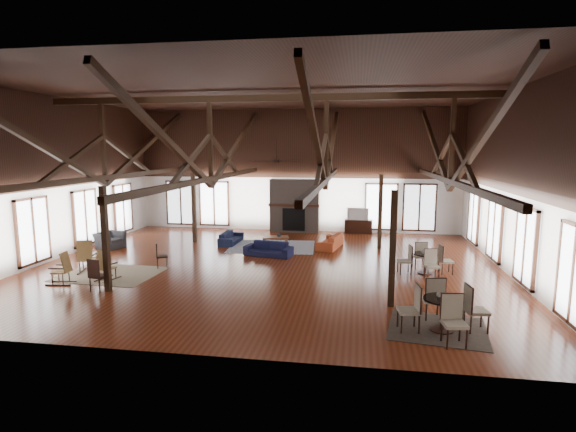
% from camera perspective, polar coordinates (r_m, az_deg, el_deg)
% --- Properties ---
extents(floor, '(16.00, 16.00, 0.00)m').
position_cam_1_polar(floor, '(15.93, -2.58, -6.32)').
color(floor, '#632914').
rests_on(floor, ground).
extents(ceiling, '(16.00, 14.00, 0.02)m').
position_cam_1_polar(ceiling, '(15.51, -2.73, 15.63)').
color(ceiling, black).
rests_on(ceiling, wall_back).
extents(wall_back, '(16.00, 0.02, 6.00)m').
position_cam_1_polar(wall_back, '(22.32, 0.97, 5.77)').
color(wall_back, white).
rests_on(wall_back, floor).
extents(wall_front, '(16.00, 0.02, 6.00)m').
position_cam_1_polar(wall_front, '(8.72, -11.93, 1.18)').
color(wall_front, white).
rests_on(wall_front, floor).
extents(wall_left, '(0.02, 14.00, 6.00)m').
position_cam_1_polar(wall_left, '(18.75, -27.43, 4.28)').
color(wall_left, white).
rests_on(wall_left, floor).
extents(wall_right, '(0.02, 14.00, 6.00)m').
position_cam_1_polar(wall_right, '(15.89, 26.96, 3.70)').
color(wall_right, white).
rests_on(wall_right, floor).
extents(roof_truss, '(15.60, 14.07, 3.14)m').
position_cam_1_polar(roof_truss, '(15.39, -2.68, 8.33)').
color(roof_truss, black).
rests_on(roof_truss, wall_back).
extents(post_grid, '(8.16, 7.16, 3.05)m').
position_cam_1_polar(post_grid, '(15.61, -2.62, -0.90)').
color(post_grid, black).
rests_on(post_grid, floor).
extents(fireplace, '(2.50, 0.69, 2.60)m').
position_cam_1_polar(fireplace, '(22.15, 0.84, 1.30)').
color(fireplace, '#68584F').
rests_on(fireplace, floor).
extents(ceiling_fan, '(1.60, 1.60, 0.75)m').
position_cam_1_polar(ceiling_fan, '(14.32, -1.51, 7.13)').
color(ceiling_fan, black).
rests_on(ceiling_fan, roof_truss).
extents(sofa_navy_front, '(1.94, 1.08, 0.53)m').
position_cam_1_polar(sofa_navy_front, '(17.31, -2.50, -4.20)').
color(sofa_navy_front, black).
rests_on(sofa_navy_front, floor).
extents(sofa_navy_left, '(1.72, 0.72, 0.50)m').
position_cam_1_polar(sofa_navy_left, '(19.70, -7.26, -2.74)').
color(sofa_navy_left, '#141B37').
rests_on(sofa_navy_left, floor).
extents(sofa_orange, '(1.97, 1.08, 0.55)m').
position_cam_1_polar(sofa_orange, '(18.77, 5.34, -3.20)').
color(sofa_orange, '#B04522').
rests_on(sofa_orange, floor).
extents(coffee_table, '(1.20, 0.81, 0.42)m').
position_cam_1_polar(coffee_table, '(18.89, -1.60, -2.80)').
color(coffee_table, brown).
rests_on(coffee_table, floor).
extents(vase, '(0.25, 0.25, 0.20)m').
position_cam_1_polar(vase, '(18.88, -1.15, -2.32)').
color(vase, '#B2B2B2').
rests_on(vase, coffee_table).
extents(armchair, '(1.22, 1.13, 0.66)m').
position_cam_1_polar(armchair, '(20.01, -21.68, -2.87)').
color(armchair, '#262628').
rests_on(armchair, floor).
extents(side_table_lamp, '(0.41, 0.41, 1.05)m').
position_cam_1_polar(side_table_lamp, '(20.71, -22.07, -2.33)').
color(side_table_lamp, black).
rests_on(side_table_lamp, floor).
extents(rocking_chair_a, '(0.68, 0.95, 1.10)m').
position_cam_1_polar(rocking_chair_a, '(16.40, -24.26, -4.78)').
color(rocking_chair_a, olive).
rests_on(rocking_chair_a, floor).
extents(rocking_chair_b, '(0.58, 0.83, 0.98)m').
position_cam_1_polar(rocking_chair_b, '(15.19, -22.24, -5.92)').
color(rocking_chair_b, olive).
rests_on(rocking_chair_b, floor).
extents(rocking_chair_c, '(0.82, 0.50, 0.99)m').
position_cam_1_polar(rocking_chair_c, '(15.32, -26.66, -6.04)').
color(rocking_chair_c, olive).
rests_on(rocking_chair_c, floor).
extents(side_chair_a, '(0.51, 0.51, 0.89)m').
position_cam_1_polar(side_chair_a, '(16.12, -16.03, -4.57)').
color(side_chair_a, black).
rests_on(side_chair_a, floor).
extents(side_chair_b, '(0.49, 0.49, 0.99)m').
position_cam_1_polar(side_chair_b, '(14.06, -23.19, -6.63)').
color(side_chair_b, black).
rests_on(side_chair_b, floor).
extents(cafe_table_near, '(2.06, 2.06, 1.06)m').
position_cam_1_polar(cafe_table_near, '(10.89, 19.05, -11.02)').
color(cafe_table_near, black).
rests_on(cafe_table_near, floor).
extents(cafe_table_far, '(1.85, 1.85, 0.95)m').
position_cam_1_polar(cafe_table_far, '(15.50, 17.05, -5.32)').
color(cafe_table_far, black).
rests_on(cafe_table_far, floor).
extents(cup_near, '(0.14, 0.14, 0.09)m').
position_cam_1_polar(cup_near, '(10.87, 18.64, -9.48)').
color(cup_near, '#B2B2B2').
rests_on(cup_near, cafe_table_near).
extents(cup_far, '(0.15, 0.15, 0.10)m').
position_cam_1_polar(cup_far, '(15.42, 16.76, -4.38)').
color(cup_far, '#B2B2B2').
rests_on(cup_far, cafe_table_far).
extents(tv_console, '(1.31, 0.49, 0.66)m').
position_cam_1_polar(tv_console, '(22.15, 8.91, -1.31)').
color(tv_console, black).
rests_on(tv_console, floor).
extents(television, '(1.03, 0.27, 0.59)m').
position_cam_1_polar(television, '(22.05, 8.88, 0.28)').
color(television, '#B2B2B2').
rests_on(television, tv_console).
extents(rug_tan, '(3.15, 2.53, 0.01)m').
position_cam_1_polar(rug_tan, '(15.97, -21.58, -6.86)').
color(rug_tan, tan).
rests_on(rug_tan, floor).
extents(rug_navy, '(3.69, 2.88, 0.01)m').
position_cam_1_polar(rug_navy, '(18.92, -2.02, -3.90)').
color(rug_navy, '#1B274D').
rests_on(rug_navy, floor).
extents(rug_dark, '(2.40, 2.24, 0.01)m').
position_cam_1_polar(rug_dark, '(11.14, 18.43, -13.41)').
color(rug_dark, black).
rests_on(rug_dark, floor).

